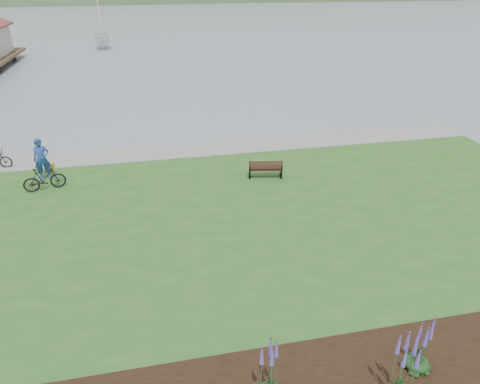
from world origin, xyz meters
name	(u,v)px	position (x,y,z in m)	size (l,w,h in m)	color
ground	(196,220)	(0.00, 0.00, 0.00)	(600.00, 600.00, 0.00)	slate
lawn	(202,242)	(0.00, -2.00, 0.20)	(34.00, 20.00, 0.40)	#27571E
shoreline_path	(181,151)	(0.00, 6.90, 0.42)	(34.00, 2.20, 0.03)	gray
park_bench	(266,169)	(3.67, 2.56, 0.88)	(1.65, 0.92, 0.97)	black
person	(41,156)	(-6.66, 4.64, 1.58)	(0.86, 0.59, 2.36)	navy
bicycle_b	(44,179)	(-6.41, 3.38, 0.95)	(1.82, 0.52, 1.09)	black
sailboat	(104,49)	(-7.06, 47.82, 0.00)	(8.91, 9.07, 23.49)	silver
pannier	(52,166)	(-6.57, 5.78, 0.55)	(0.18, 0.28, 0.30)	#C18E16
echium_0	(402,369)	(3.50, -9.71, 1.44)	(0.62, 0.62, 2.32)	#133414
echium_1	(420,349)	(4.47, -9.00, 1.08)	(0.62, 0.62, 1.75)	#133414
echium_4	(271,370)	(0.68, -9.06, 1.34)	(0.62, 0.62, 2.22)	#133414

